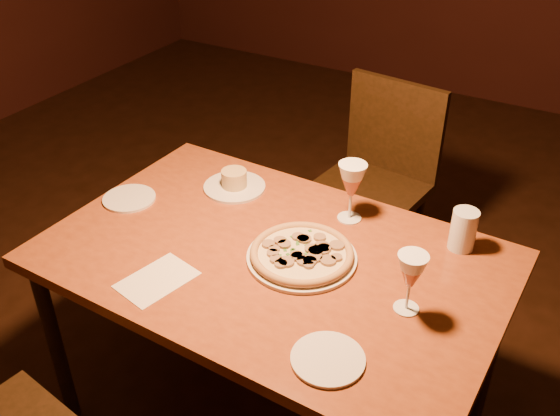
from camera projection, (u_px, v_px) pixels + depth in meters
The scene contains 10 objects.
dining_table at pixel (273, 271), 1.90m from camera, with size 1.38×0.91×0.73m.
chair_far at pixel (376, 177), 2.68m from camera, with size 0.49×0.49×0.91m.
pizza_plate at pixel (302, 254), 1.84m from camera, with size 0.33×0.33×0.04m.
ramekin_saucer at pixel (234, 183), 2.17m from camera, with size 0.22×0.22×0.07m.
wine_glass_far at pixel (351, 192), 1.97m from camera, with size 0.09×0.09×0.20m, color #B5634B, non-canonical shape.
wine_glass_right at pixel (410, 283), 1.62m from camera, with size 0.08×0.08×0.18m, color #B5634B, non-canonical shape.
water_tumbler at pixel (463, 230), 1.86m from camera, with size 0.08×0.08×0.13m, color silver.
side_plate_left at pixel (129, 198), 2.12m from camera, with size 0.18×0.18×0.01m, color silver.
side_plate_near at pixel (328, 359), 1.51m from camera, with size 0.18×0.18×0.01m, color silver.
menu_card at pixel (157, 280), 1.76m from camera, with size 0.14×0.21×0.00m, color silver.
Camera 1 is at (0.70, -1.05, 1.86)m, focal length 40.00 mm.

